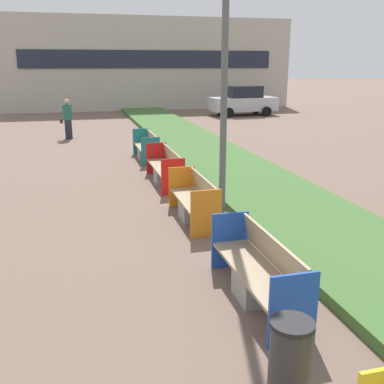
{
  "coord_description": "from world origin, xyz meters",
  "views": [
    {
      "loc": [
        -1.42,
        1.62,
        3.26
      ],
      "look_at": [
        0.9,
        10.55,
        0.6
      ],
      "focal_mm": 42.0,
      "sensor_mm": 36.0,
      "label": 1
    }
  ],
  "objects_px": {
    "litter_bin": "(290,363)",
    "bench_red_frame": "(166,170)",
    "bench_blue_frame": "(259,275)",
    "street_lamp_post": "(226,1)",
    "parked_car_distant": "(243,101)",
    "pedestrian_walking": "(68,119)",
    "bench_orange_frame": "(195,203)",
    "bench_teal_frame": "(147,149)"
  },
  "relations": [
    {
      "from": "litter_bin",
      "to": "bench_orange_frame",
      "type": "bearing_deg",
      "value": 84.82
    },
    {
      "from": "parked_car_distant",
      "to": "bench_orange_frame",
      "type": "bearing_deg",
      "value": -116.7
    },
    {
      "from": "litter_bin",
      "to": "pedestrian_walking",
      "type": "distance_m",
      "value": 17.4
    },
    {
      "from": "bench_orange_frame",
      "to": "bench_blue_frame",
      "type": "bearing_deg",
      "value": -89.96
    },
    {
      "from": "bench_teal_frame",
      "to": "parked_car_distant",
      "type": "xyz_separation_m",
      "value": [
        8.15,
        12.1,
        0.54
      ]
    },
    {
      "from": "bench_orange_frame",
      "to": "bench_teal_frame",
      "type": "height_order",
      "value": "same"
    },
    {
      "from": "bench_red_frame",
      "to": "street_lamp_post",
      "type": "distance_m",
      "value": 5.17
    },
    {
      "from": "bench_blue_frame",
      "to": "parked_car_distant",
      "type": "xyz_separation_m",
      "value": [
        8.15,
        22.09,
        0.54
      ]
    },
    {
      "from": "bench_teal_frame",
      "to": "pedestrian_walking",
      "type": "xyz_separation_m",
      "value": [
        -2.67,
        5.29,
        0.52
      ]
    },
    {
      "from": "street_lamp_post",
      "to": "parked_car_distant",
      "type": "height_order",
      "value": "street_lamp_post"
    },
    {
      "from": "bench_red_frame",
      "to": "litter_bin",
      "type": "height_order",
      "value": "bench_red_frame"
    },
    {
      "from": "litter_bin",
      "to": "parked_car_distant",
      "type": "bearing_deg",
      "value": 70.22
    },
    {
      "from": "bench_blue_frame",
      "to": "street_lamp_post",
      "type": "bearing_deg",
      "value": 80.12
    },
    {
      "from": "bench_teal_frame",
      "to": "parked_car_distant",
      "type": "distance_m",
      "value": 14.6
    },
    {
      "from": "bench_teal_frame",
      "to": "parked_car_distant",
      "type": "bearing_deg",
      "value": 56.01
    },
    {
      "from": "bench_orange_frame",
      "to": "street_lamp_post",
      "type": "xyz_separation_m",
      "value": [
        0.61,
        -0.02,
        4.03
      ]
    },
    {
      "from": "bench_teal_frame",
      "to": "pedestrian_walking",
      "type": "bearing_deg",
      "value": 116.79
    },
    {
      "from": "bench_blue_frame",
      "to": "parked_car_distant",
      "type": "bearing_deg",
      "value": 69.75
    },
    {
      "from": "bench_blue_frame",
      "to": "pedestrian_walking",
      "type": "relative_size",
      "value": 1.31
    },
    {
      "from": "bench_blue_frame",
      "to": "street_lamp_post",
      "type": "distance_m",
      "value": 5.37
    },
    {
      "from": "street_lamp_post",
      "to": "parked_car_distant",
      "type": "bearing_deg",
      "value": 67.92
    },
    {
      "from": "bench_red_frame",
      "to": "pedestrian_walking",
      "type": "relative_size",
      "value": 1.41
    },
    {
      "from": "pedestrian_walking",
      "to": "parked_car_distant",
      "type": "relative_size",
      "value": 0.41
    },
    {
      "from": "litter_bin",
      "to": "street_lamp_post",
      "type": "relative_size",
      "value": 0.11
    },
    {
      "from": "litter_bin",
      "to": "bench_red_frame",
      "type": "bearing_deg",
      "value": 86.69
    },
    {
      "from": "bench_red_frame",
      "to": "pedestrian_walking",
      "type": "height_order",
      "value": "pedestrian_walking"
    },
    {
      "from": "street_lamp_post",
      "to": "litter_bin",
      "type": "bearing_deg",
      "value": -101.47
    },
    {
      "from": "bench_orange_frame",
      "to": "litter_bin",
      "type": "height_order",
      "value": "bench_orange_frame"
    },
    {
      "from": "pedestrian_walking",
      "to": "street_lamp_post",
      "type": "bearing_deg",
      "value": -74.44
    },
    {
      "from": "bench_teal_frame",
      "to": "litter_bin",
      "type": "relative_size",
      "value": 2.35
    },
    {
      "from": "bench_orange_frame",
      "to": "pedestrian_walking",
      "type": "xyz_separation_m",
      "value": [
        -2.67,
        11.77,
        0.52
      ]
    },
    {
      "from": "bench_orange_frame",
      "to": "bench_teal_frame",
      "type": "xyz_separation_m",
      "value": [
        0.0,
        6.48,
        0.0
      ]
    },
    {
      "from": "pedestrian_walking",
      "to": "bench_orange_frame",
      "type": "bearing_deg",
      "value": -77.22
    },
    {
      "from": "street_lamp_post",
      "to": "parked_car_distant",
      "type": "xyz_separation_m",
      "value": [
        7.54,
        18.59,
        -3.48
      ]
    },
    {
      "from": "bench_blue_frame",
      "to": "bench_red_frame",
      "type": "bearing_deg",
      "value": 89.98
    },
    {
      "from": "bench_blue_frame",
      "to": "bench_teal_frame",
      "type": "height_order",
      "value": "same"
    },
    {
      "from": "litter_bin",
      "to": "parked_car_distant",
      "type": "xyz_separation_m",
      "value": [
        8.65,
        24.06,
        0.46
      ]
    },
    {
      "from": "parked_car_distant",
      "to": "street_lamp_post",
      "type": "bearing_deg",
      "value": -115.08
    },
    {
      "from": "bench_teal_frame",
      "to": "bench_red_frame",
      "type": "bearing_deg",
      "value": -89.93
    },
    {
      "from": "bench_orange_frame",
      "to": "parked_car_distant",
      "type": "bearing_deg",
      "value": 66.3
    },
    {
      "from": "bench_teal_frame",
      "to": "pedestrian_walking",
      "type": "distance_m",
      "value": 5.95
    },
    {
      "from": "bench_blue_frame",
      "to": "litter_bin",
      "type": "relative_size",
      "value": 2.53
    }
  ]
}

